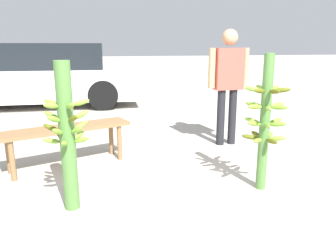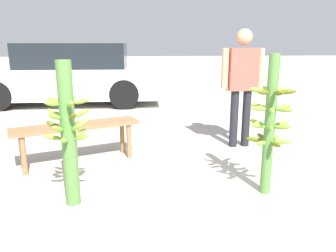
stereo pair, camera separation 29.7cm
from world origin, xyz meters
TOP-DOWN VIEW (x-y plane):
  - ground_plane at (0.00, 0.00)m, footprint 80.00×80.00m
  - banana_stalk_left at (-0.87, 0.36)m, footprint 0.41×0.41m
  - banana_stalk_center at (0.98, 0.38)m, footprint 0.43×0.43m
  - vendor_person at (1.22, 1.90)m, footprint 0.60×0.22m
  - market_bench at (-0.98, 1.46)m, footprint 1.55×0.87m
  - parked_car at (-1.77, 5.77)m, footprint 4.52×1.91m

SIDE VIEW (x-z plane):
  - ground_plane at x=0.00m, z-range 0.00..0.00m
  - market_bench at x=-0.98m, z-range 0.17..0.65m
  - banana_stalk_left at x=-0.87m, z-range 0.03..1.33m
  - parked_car at x=-1.77m, z-range -0.03..1.43m
  - banana_stalk_center at x=0.98m, z-range 0.04..1.39m
  - vendor_person at x=1.22m, z-range 0.16..1.80m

